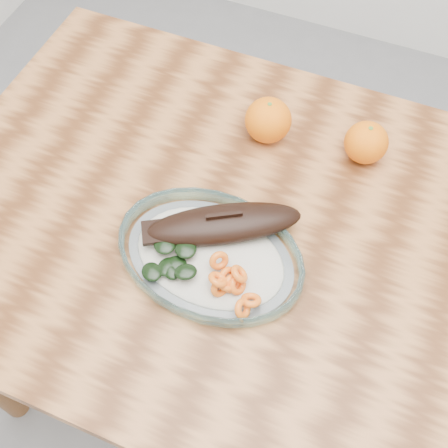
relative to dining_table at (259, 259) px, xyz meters
The scene contains 5 objects.
ground 0.65m from the dining_table, ahead, with size 3.00×3.00×0.00m, color slate.
dining_table is the anchor object (origin of this frame).
plated_meal 0.15m from the dining_table, 127.34° to the right, with size 0.60×0.60×0.08m.
orange_left 0.26m from the dining_table, 108.08° to the left, with size 0.09×0.09×0.09m, color #FF5105.
orange_right 0.29m from the dining_table, 62.99° to the left, with size 0.08×0.08×0.08m, color #FF5105.
Camera 1 is at (0.13, -0.48, 1.57)m, focal length 45.00 mm.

